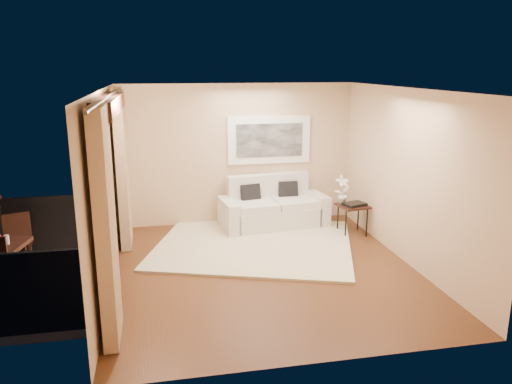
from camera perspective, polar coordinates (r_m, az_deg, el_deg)
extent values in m
plane|color=#573119|center=(7.68, 1.05, -8.90)|extent=(5.00, 5.00, 0.00)
plane|color=white|center=(7.07, 1.15, 11.65)|extent=(5.00, 5.00, 0.00)
plane|color=tan|center=(9.67, -2.07, 4.31)|extent=(4.50, 0.00, 4.50)
plane|color=tan|center=(4.95, 7.31, -5.64)|extent=(4.50, 0.00, 4.50)
plane|color=tan|center=(8.04, 16.98, 1.63)|extent=(0.00, 5.00, 5.00)
plane|color=tan|center=(8.94, -15.79, 2.95)|extent=(0.00, 2.70, 2.70)
plane|color=tan|center=(5.37, -18.60, -4.67)|extent=(0.00, 2.70, 2.70)
plane|color=tan|center=(6.95, -17.56, 9.72)|extent=(0.00, 2.40, 2.40)
cube|color=black|center=(6.94, -16.54, 9.54)|extent=(0.28, 2.40, 0.22)
cube|color=#605B56|center=(7.73, -22.83, -10.42)|extent=(1.80, 2.60, 0.12)
cube|color=black|center=(8.71, -21.60, -3.61)|extent=(1.80, 0.06, 1.00)
cube|color=black|center=(6.38, -25.51, -10.50)|extent=(1.80, 0.06, 1.00)
cube|color=tan|center=(8.64, -14.99, 2.42)|extent=(0.16, 0.75, 2.62)
cube|color=tan|center=(5.65, -16.80, -3.93)|extent=(0.16, 0.75, 2.62)
cylinder|color=#4C473F|center=(6.94, -16.44, 10.45)|extent=(0.04, 4.80, 0.04)
cube|color=white|center=(9.71, 1.51, 5.97)|extent=(1.62, 0.05, 0.92)
cube|color=black|center=(9.67, 1.56, 5.94)|extent=(1.30, 0.02, 0.64)
cube|color=beige|center=(8.69, -0.19, -5.94)|extent=(4.02, 3.75, 0.04)
cube|color=silver|center=(9.59, 2.05, -2.83)|extent=(1.73, 1.06, 0.40)
cube|color=silver|center=(9.79, 1.38, -0.19)|extent=(1.65, 0.41, 0.79)
cube|color=silver|center=(9.30, -3.12, -2.78)|extent=(0.34, 0.89, 0.60)
cube|color=silver|center=(9.90, 6.90, -1.80)|extent=(0.34, 0.89, 0.60)
cube|color=silver|center=(9.37, -0.14, -1.53)|extent=(0.86, 0.86, 0.13)
cube|color=silver|center=(9.63, 4.32, -1.13)|extent=(0.86, 0.86, 0.13)
cube|color=black|center=(9.52, -0.61, -0.25)|extent=(0.41, 0.25, 0.39)
cube|color=black|center=(9.78, 3.68, 0.11)|extent=(0.38, 0.18, 0.39)
cube|color=black|center=(9.28, 11.00, -1.57)|extent=(0.57, 0.57, 0.04)
cylinder|color=black|center=(9.10, 10.21, -3.65)|extent=(0.03, 0.03, 0.51)
cylinder|color=black|center=(9.26, 12.54, -3.47)|extent=(0.03, 0.03, 0.51)
cylinder|color=black|center=(9.46, 9.33, -2.92)|extent=(0.03, 0.03, 0.51)
cylinder|color=black|center=(9.61, 11.59, -2.76)|extent=(0.03, 0.03, 0.51)
cube|color=black|center=(9.24, 11.20, -1.36)|extent=(0.45, 0.38, 0.05)
imported|color=white|center=(9.27, 9.86, 0.26)|extent=(0.31, 0.24, 0.53)
cylinder|color=black|center=(7.02, -25.71, -9.41)|extent=(0.04, 0.04, 0.75)
cylinder|color=black|center=(7.52, -24.70, -7.74)|extent=(0.04, 0.04, 0.75)
cube|color=black|center=(8.51, -25.59, -5.04)|extent=(0.49, 0.49, 0.05)
cube|color=black|center=(8.28, -25.64, -3.89)|extent=(0.38, 0.17, 0.51)
cylinder|color=black|center=(8.74, -24.53, -5.93)|extent=(0.03, 0.03, 0.39)
cylinder|color=black|center=(8.72, -26.56, -6.21)|extent=(0.03, 0.03, 0.39)
cylinder|color=black|center=(8.45, -24.27, -6.59)|extent=(0.03, 0.03, 0.39)
cylinder|color=black|center=(8.43, -26.38, -6.88)|extent=(0.03, 0.03, 0.39)
cylinder|color=black|center=(6.66, -26.91, -12.22)|extent=(0.03, 0.03, 0.46)
cylinder|color=black|center=(6.98, -26.37, -10.93)|extent=(0.03, 0.03, 0.46)
cylinder|color=white|center=(7.05, -27.15, -5.18)|extent=(0.06, 0.06, 0.12)
cylinder|color=white|center=(7.13, -26.60, -4.89)|extent=(0.06, 0.06, 0.12)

